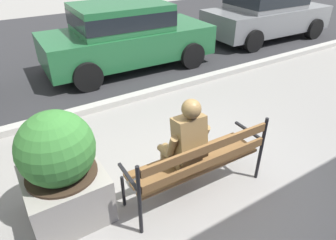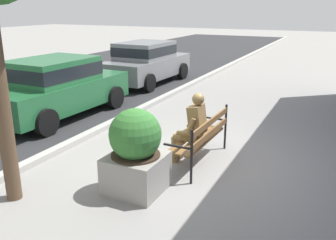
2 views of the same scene
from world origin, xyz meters
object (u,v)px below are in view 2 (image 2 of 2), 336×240
Objects in this scene: park_bench at (202,136)px; bronze_statue_seated at (190,129)px; parked_car_green at (56,86)px; concrete_planter at (136,152)px; parked_car_grey at (146,61)px.

park_bench is 0.26m from bronze_statue_seated.
park_bench is 1.32× the size of bronze_statue_seated.
bronze_statue_seated is at bearing -106.41° from parked_car_green.
park_bench is 4.69m from parked_car_green.
concrete_planter is at bearing 158.93° from park_bench.
concrete_planter is at bearing -123.79° from parked_car_green.
park_bench is 1.33× the size of concrete_planter.
parked_car_green is 4.89m from parked_car_grey.
concrete_planter is (-1.38, 0.35, -0.01)m from bronze_statue_seated.
parked_car_green reaches higher than concrete_planter.
bronze_statue_seated is 1.42m from concrete_planter.
parked_car_green is (1.18, 4.52, 0.30)m from park_bench.
parked_car_grey reaches higher than concrete_planter.
parked_car_green is at bearing 73.59° from bronze_statue_seated.
park_bench is at bearing -104.62° from parked_car_green.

